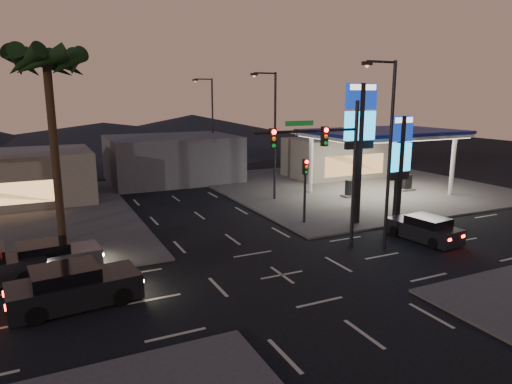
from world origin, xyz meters
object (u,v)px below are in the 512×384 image
gas_station (382,135)px  car_lane_a_front (73,287)px  suv_station (424,229)px  traffic_signal_mast (328,155)px  pylon_sign_short (400,153)px  car_lane_b_front (50,258)px  pylon_sign_tall (360,126)px

gas_station → car_lane_a_front: bearing=-156.0°
suv_station → traffic_signal_mast: bearing=171.8°
traffic_signal_mast → suv_station: size_ratio=1.78×
gas_station → pylon_sign_short: (-5.00, -7.50, -0.42)m
pylon_sign_short → car_lane_b_front: pylon_sign_short is taller
gas_station → pylon_sign_tall: bearing=-139.1°
gas_station → traffic_signal_mast: traffic_signal_mast is taller
gas_station → suv_station: bearing=-118.8°
pylon_sign_tall → car_lane_b_front: 19.14m
car_lane_b_front → suv_station: bearing=-11.5°
pylon_sign_short → car_lane_a_front: bearing=-169.6°
traffic_signal_mast → car_lane_a_front: size_ratio=1.52×
pylon_sign_tall → pylon_sign_short: pylon_sign_tall is taller
pylon_sign_tall → suv_station: 7.38m
gas_station → traffic_signal_mast: (-12.24, -10.01, 0.15)m
pylon_sign_tall → pylon_sign_short: 3.20m
suv_station → pylon_sign_short: bearing=73.8°
suv_station → gas_station: bearing=61.2°
pylon_sign_short → traffic_signal_mast: bearing=-160.9°
pylon_sign_tall → suv_station: (1.51, -4.41, -5.72)m
car_lane_a_front → car_lane_b_front: size_ratio=1.13×
gas_station → traffic_signal_mast: 15.82m
pylon_sign_tall → gas_station: bearing=40.9°
pylon_sign_tall → traffic_signal_mast: 6.02m
traffic_signal_mast → suv_station: (6.25, -0.90, -4.56)m
car_lane_b_front → suv_station: 20.18m
gas_station → car_lane_b_front: gas_station is taller
car_lane_a_front → suv_station: bearing=0.8°
pylon_sign_tall → car_lane_a_front: size_ratio=1.72×
car_lane_b_front → traffic_signal_mast: bearing=-13.0°
car_lane_a_front → car_lane_b_front: (-0.74, 4.28, -0.09)m
pylon_sign_tall → traffic_signal_mast: pylon_sign_tall is taller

